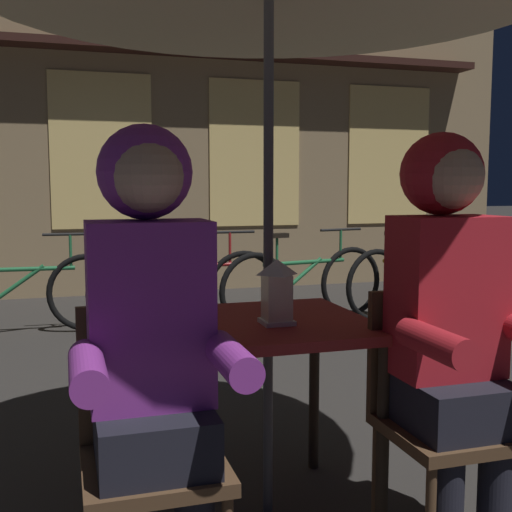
{
  "coord_description": "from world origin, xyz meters",
  "views": [
    {
      "loc": [
        -0.7,
        -2.17,
        1.23
      ],
      "look_at": [
        0.0,
        0.15,
        0.96
      ],
      "focal_mm": 44.7,
      "sensor_mm": 36.0,
      "label": 1
    }
  ],
  "objects_px": {
    "chair_left": "(151,439)",
    "bicycle_fifth": "(417,279)",
    "bicycle_third": "(186,289)",
    "cafe_table": "(268,347)",
    "person_left_hooded": "(151,323)",
    "bicycle_second": "(22,293)",
    "bicycle_fourth": "(304,284)",
    "person_right_hooded": "(451,304)",
    "lantern": "(277,290)",
    "chair_right": "(437,406)"
  },
  "relations": [
    {
      "from": "chair_left",
      "to": "bicycle_fifth",
      "type": "distance_m",
      "value": 4.54
    },
    {
      "from": "bicycle_third",
      "to": "cafe_table",
      "type": "bearing_deg",
      "value": -95.07
    },
    {
      "from": "person_left_hooded",
      "to": "bicycle_second",
      "type": "height_order",
      "value": "person_left_hooded"
    },
    {
      "from": "cafe_table",
      "to": "bicycle_fourth",
      "type": "distance_m",
      "value": 3.39
    },
    {
      "from": "person_right_hooded",
      "to": "bicycle_fifth",
      "type": "relative_size",
      "value": 0.85
    },
    {
      "from": "cafe_table",
      "to": "chair_left",
      "type": "relative_size",
      "value": 0.85
    },
    {
      "from": "bicycle_second",
      "to": "bicycle_fourth",
      "type": "relative_size",
      "value": 1.01
    },
    {
      "from": "bicycle_second",
      "to": "bicycle_fifth",
      "type": "relative_size",
      "value": 1.02
    },
    {
      "from": "bicycle_fourth",
      "to": "lantern",
      "type": "bearing_deg",
      "value": -112.79
    },
    {
      "from": "chair_right",
      "to": "person_right_hooded",
      "type": "distance_m",
      "value": 0.36
    },
    {
      "from": "lantern",
      "to": "bicycle_third",
      "type": "distance_m",
      "value": 3.29
    },
    {
      "from": "bicycle_fifth",
      "to": "chair_left",
      "type": "bearing_deg",
      "value": -130.61
    },
    {
      "from": "chair_right",
      "to": "bicycle_second",
      "type": "distance_m",
      "value": 4.0
    },
    {
      "from": "bicycle_third",
      "to": "bicycle_fifth",
      "type": "bearing_deg",
      "value": -2.35
    },
    {
      "from": "cafe_table",
      "to": "bicycle_fourth",
      "type": "bearing_deg",
      "value": 66.59
    },
    {
      "from": "bicycle_third",
      "to": "person_right_hooded",
      "type": "bearing_deg",
      "value": -86.82
    },
    {
      "from": "chair_left",
      "to": "person_right_hooded",
      "type": "height_order",
      "value": "person_right_hooded"
    },
    {
      "from": "chair_left",
      "to": "chair_right",
      "type": "xyz_separation_m",
      "value": [
        0.96,
        0.0,
        0.0
      ]
    },
    {
      "from": "cafe_table",
      "to": "chair_left",
      "type": "bearing_deg",
      "value": -142.45
    },
    {
      "from": "person_left_hooded",
      "to": "bicycle_fifth",
      "type": "distance_m",
      "value": 4.61
    },
    {
      "from": "bicycle_second",
      "to": "chair_left",
      "type": "bearing_deg",
      "value": -81.25
    },
    {
      "from": "bicycle_fourth",
      "to": "cafe_table",
      "type": "bearing_deg",
      "value": -113.41
    },
    {
      "from": "chair_left",
      "to": "bicycle_fourth",
      "type": "distance_m",
      "value": 3.92
    },
    {
      "from": "person_left_hooded",
      "to": "bicycle_fourth",
      "type": "height_order",
      "value": "person_left_hooded"
    },
    {
      "from": "lantern",
      "to": "bicycle_second",
      "type": "height_order",
      "value": "lantern"
    },
    {
      "from": "cafe_table",
      "to": "bicycle_third",
      "type": "xyz_separation_m",
      "value": [
        0.28,
        3.16,
        -0.29
      ]
    },
    {
      "from": "person_left_hooded",
      "to": "person_right_hooded",
      "type": "bearing_deg",
      "value": 0.0
    },
    {
      "from": "lantern",
      "to": "person_left_hooded",
      "type": "distance_m",
      "value": 0.6
    },
    {
      "from": "lantern",
      "to": "chair_right",
      "type": "relative_size",
      "value": 0.27
    },
    {
      "from": "person_left_hooded",
      "to": "bicycle_second",
      "type": "xyz_separation_m",
      "value": [
        -0.57,
        3.75,
        -0.5
      ]
    },
    {
      "from": "chair_right",
      "to": "bicycle_fifth",
      "type": "xyz_separation_m",
      "value": [
        1.99,
        3.44,
        -0.14
      ]
    },
    {
      "from": "person_right_hooded",
      "to": "chair_left",
      "type": "bearing_deg",
      "value": 176.61
    },
    {
      "from": "cafe_table",
      "to": "bicycle_fifth",
      "type": "relative_size",
      "value": 0.45
    },
    {
      "from": "chair_left",
      "to": "chair_right",
      "type": "height_order",
      "value": "same"
    },
    {
      "from": "cafe_table",
      "to": "bicycle_fifth",
      "type": "height_order",
      "value": "bicycle_fifth"
    },
    {
      "from": "lantern",
      "to": "chair_right",
      "type": "distance_m",
      "value": 0.67
    },
    {
      "from": "lantern",
      "to": "bicycle_third",
      "type": "height_order",
      "value": "lantern"
    },
    {
      "from": "bicycle_fifth",
      "to": "lantern",
      "type": "bearing_deg",
      "value": -128.02
    },
    {
      "from": "bicycle_third",
      "to": "bicycle_fourth",
      "type": "distance_m",
      "value": 1.06
    },
    {
      "from": "person_right_hooded",
      "to": "bicycle_fourth",
      "type": "height_order",
      "value": "person_right_hooded"
    },
    {
      "from": "person_right_hooded",
      "to": "bicycle_second",
      "type": "distance_m",
      "value": 4.08
    },
    {
      "from": "bicycle_second",
      "to": "bicycle_third",
      "type": "bearing_deg",
      "value": -6.94
    },
    {
      "from": "chair_left",
      "to": "bicycle_fourth",
      "type": "relative_size",
      "value": 0.52
    },
    {
      "from": "bicycle_fourth",
      "to": "bicycle_fifth",
      "type": "distance_m",
      "value": 1.13
    },
    {
      "from": "chair_left",
      "to": "cafe_table",
      "type": "bearing_deg",
      "value": 37.55
    },
    {
      "from": "bicycle_third",
      "to": "person_left_hooded",
      "type": "bearing_deg",
      "value": -101.96
    },
    {
      "from": "person_right_hooded",
      "to": "bicycle_third",
      "type": "distance_m",
      "value": 3.63
    },
    {
      "from": "chair_left",
      "to": "bicycle_fourth",
      "type": "xyz_separation_m",
      "value": [
        1.82,
        3.47,
        -0.14
      ]
    },
    {
      "from": "chair_left",
      "to": "person_left_hooded",
      "type": "relative_size",
      "value": 0.62
    },
    {
      "from": "cafe_table",
      "to": "person_left_hooded",
      "type": "relative_size",
      "value": 0.53
    }
  ]
}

